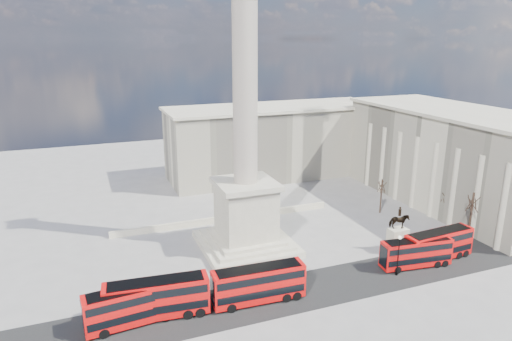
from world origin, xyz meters
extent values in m
plane|color=gray|center=(0.00, 0.00, 0.00)|extent=(180.00, 180.00, 0.00)
cube|color=#252525|center=(5.00, -10.00, 0.00)|extent=(120.00, 9.00, 0.01)
cube|color=beige|center=(0.00, 5.00, 0.50)|extent=(14.00, 14.00, 1.00)
cube|color=beige|center=(0.00, 5.00, 1.25)|extent=(12.00, 12.00, 0.50)
cube|color=beige|center=(0.00, 5.00, 1.75)|extent=(10.00, 10.00, 0.50)
cube|color=beige|center=(0.00, 5.00, 6.00)|extent=(8.00, 8.00, 8.00)
cube|color=beige|center=(0.00, 5.00, 10.40)|extent=(9.00, 9.00, 0.80)
cylinder|color=#AFA191|center=(0.00, 5.00, 27.80)|extent=(3.60, 3.60, 34.00)
cube|color=beige|center=(0.00, 16.00, 0.55)|extent=(40.00, 0.60, 1.10)
cube|color=beige|center=(45.00, 10.00, 9.00)|extent=(18.00, 45.00, 18.00)
cube|color=beige|center=(45.00, 10.00, 18.30)|extent=(19.00, 46.00, 0.60)
cube|color=beige|center=(20.00, 40.00, 8.00)|extent=(50.00, 16.00, 16.00)
cube|color=beige|center=(20.00, 40.00, 16.30)|extent=(51.00, 17.00, 0.60)
cube|color=red|center=(-18.68, -9.47, 2.43)|extent=(11.45, 3.64, 4.15)
cube|color=black|center=(-18.68, -9.47, 1.69)|extent=(11.01, 3.66, 0.92)
cube|color=black|center=(-18.68, -9.47, 3.53)|extent=(11.01, 3.66, 0.92)
cube|color=black|center=(-18.68, -9.47, 4.53)|extent=(10.31, 3.28, 0.06)
cylinder|color=black|center=(-22.38, -9.83, 0.56)|extent=(1.38, 2.78, 1.13)
cylinder|color=black|center=(-15.54, -9.17, 0.56)|extent=(1.38, 2.78, 1.13)
cylinder|color=black|center=(-14.20, -9.04, 0.56)|extent=(1.38, 2.78, 1.13)
cube|color=red|center=(-3.86, -10.31, 2.51)|extent=(11.72, 3.14, 4.28)
cube|color=black|center=(-3.86, -10.31, 1.74)|extent=(11.26, 3.18, 0.95)
cube|color=black|center=(-3.86, -10.31, 3.64)|extent=(11.26, 3.18, 0.95)
cube|color=black|center=(-3.86, -10.31, 4.68)|extent=(10.55, 2.83, 0.06)
cylinder|color=black|center=(-7.69, -10.14, 0.58)|extent=(1.28, 2.81, 1.16)
cylinder|color=black|center=(-0.61, -10.45, 0.58)|extent=(1.28, 2.81, 1.16)
cylinder|color=black|center=(0.78, -10.51, 0.58)|extent=(1.28, 2.81, 1.16)
cube|color=red|center=(20.42, -9.94, 2.24)|extent=(10.59, 3.55, 3.82)
cube|color=black|center=(20.42, -9.94, 1.56)|extent=(10.18, 3.56, 0.85)
cube|color=black|center=(20.42, -9.94, 3.26)|extent=(10.18, 3.56, 0.85)
cube|color=black|center=(20.42, -9.94, 4.18)|extent=(9.53, 3.19, 0.06)
cylinder|color=black|center=(17.02, -9.54, 0.52)|extent=(1.32, 2.58, 1.04)
cylinder|color=black|center=(23.31, -10.27, 0.52)|extent=(1.32, 2.58, 1.04)
cylinder|color=black|center=(24.55, -10.42, 0.52)|extent=(1.32, 2.58, 1.04)
cube|color=red|center=(24.94, -9.33, 2.43)|extent=(11.42, 3.32, 4.15)
cube|color=black|center=(24.94, -9.33, 1.69)|extent=(10.97, 3.35, 0.92)
cube|color=black|center=(24.94, -9.33, 3.53)|extent=(10.97, 3.35, 0.92)
cube|color=black|center=(24.94, -9.33, 4.54)|extent=(10.28, 2.99, 0.06)
cylinder|color=black|center=(21.23, -9.58, 0.56)|extent=(1.31, 2.75, 1.13)
cylinder|color=black|center=(28.09, -9.11, 0.56)|extent=(1.31, 2.75, 1.13)
cylinder|color=black|center=(29.44, -9.02, 0.56)|extent=(1.31, 2.75, 1.13)
cube|color=red|center=(-16.14, -9.24, 2.59)|extent=(12.20, 3.82, 4.42)
cube|color=black|center=(-16.14, -9.24, 1.80)|extent=(11.73, 3.83, 0.98)
cube|color=black|center=(-16.14, -9.24, 3.76)|extent=(11.73, 3.83, 0.98)
cube|color=black|center=(-16.14, -9.24, 4.83)|extent=(10.98, 3.43, 0.07)
cylinder|color=black|center=(-20.08, -8.88, 0.60)|extent=(1.46, 2.95, 1.20)
cylinder|color=black|center=(-12.79, -9.55, 0.60)|extent=(1.46, 2.95, 1.20)
cylinder|color=black|center=(-11.35, -9.68, 0.60)|extent=(1.46, 2.95, 1.20)
cylinder|color=black|center=(16.46, -10.98, 0.23)|extent=(0.40, 0.40, 0.45)
cylinder|color=black|center=(16.46, -10.98, 2.72)|extent=(0.15, 0.15, 5.44)
cylinder|color=black|center=(16.46, -10.98, 5.35)|extent=(0.27, 0.27, 0.27)
sphere|color=silver|center=(16.46, -10.98, 5.67)|extent=(0.51, 0.51, 0.51)
cube|color=beige|center=(20.99, -5.02, 0.22)|extent=(3.49, 2.61, 0.44)
cube|color=beige|center=(20.99, -5.02, 1.92)|extent=(2.79, 1.92, 3.83)
imported|color=black|center=(20.99, -5.02, 5.01)|extent=(3.05, 2.17, 2.35)
cylinder|color=black|center=(20.99, -5.02, 6.49)|extent=(0.44, 0.44, 1.05)
sphere|color=black|center=(20.99, -5.02, 7.24)|extent=(0.31, 0.31, 0.31)
cylinder|color=#332319|center=(33.86, -6.31, 4.23)|extent=(0.34, 0.34, 8.45)
cylinder|color=#332319|center=(36.42, 2.01, 2.99)|extent=(0.28, 0.28, 5.98)
cylinder|color=#332319|center=(28.53, 9.68, 3.27)|extent=(0.28, 0.28, 6.54)
imported|color=black|center=(24.43, -6.50, 0.94)|extent=(0.75, 0.55, 1.88)
imported|color=black|center=(30.61, -4.00, 0.77)|extent=(0.76, 0.60, 1.54)
imported|color=black|center=(3.29, -4.67, 0.97)|extent=(1.16, 1.10, 1.93)
camera|label=1|loc=(-22.15, -56.97, 31.54)|focal=32.00mm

